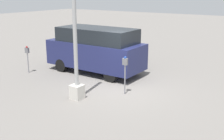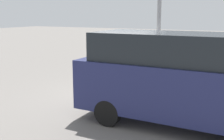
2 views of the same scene
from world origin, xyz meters
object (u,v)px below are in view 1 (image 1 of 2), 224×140
parking_meter_far (27,53)px  parked_van (96,49)px  parking_meter_near (125,67)px  lamp_post (76,55)px

parking_meter_far → parked_van: size_ratio=0.28×
parked_van → parking_meter_near: bearing=147.2°
parking_meter_near → lamp_post: size_ratio=0.27×
parking_meter_near → lamp_post: 1.98m
parking_meter_near → parking_meter_far: 5.58m
lamp_post → parking_meter_far: bearing=-16.8°
parking_meter_near → parking_meter_far: (5.58, 0.14, -0.13)m
lamp_post → parked_van: 3.69m
parking_meter_far → lamp_post: size_ratio=0.24×
parking_meter_near → lamp_post: lamp_post is taller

